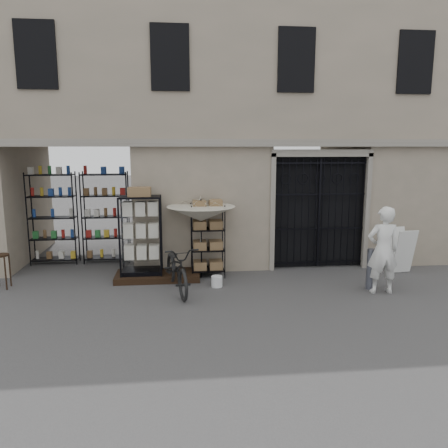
{
  "coord_description": "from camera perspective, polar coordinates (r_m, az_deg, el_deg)",
  "views": [
    {
      "loc": [
        -1.86,
        -8.73,
        3.18
      ],
      "look_at": [
        -0.8,
        1.4,
        1.35
      ],
      "focal_mm": 35.0,
      "sensor_mm": 36.0,
      "label": 1
    }
  ],
  "objects": [
    {
      "name": "white_bucket",
      "position": [
        10.06,
        -0.94,
        -7.5
      ],
      "size": [
        0.34,
        0.34,
        0.25
      ],
      "primitive_type": "cylinder",
      "rotation": [
        0.0,
        0.0,
        0.42
      ],
      "color": "silver",
      "rests_on": "ground"
    },
    {
      "name": "steel_bollard",
      "position": [
        10.35,
        18.57,
        -5.59
      ],
      "size": [
        0.19,
        0.19,
        0.92
      ],
      "primitive_type": "cylinder",
      "rotation": [
        0.0,
        0.0,
        0.13
      ],
      "color": "slate",
      "rests_on": "ground"
    },
    {
      "name": "easel_sign",
      "position": [
        11.93,
        22.07,
        -3.19
      ],
      "size": [
        0.6,
        0.67,
        1.11
      ],
      "rotation": [
        0.0,
        0.0,
        0.12
      ],
      "color": "silver",
      "rests_on": "ground"
    },
    {
      "name": "shopkeeper",
      "position": [
        10.31,
        19.71,
        -8.4
      ],
      "size": [
        0.76,
        1.93,
        0.46
      ],
      "primitive_type": "imported",
      "rotation": [
        0.0,
        0.0,
        3.11
      ],
      "color": "silver",
      "rests_on": "ground"
    },
    {
      "name": "iron_gate",
      "position": [
        11.71,
        12.06,
        1.7
      ],
      "size": [
        2.5,
        0.21,
        3.0
      ],
      "color": "black",
      "rests_on": "ground"
    },
    {
      "name": "market_umbrella",
      "position": [
        10.42,
        -3.02,
        1.87
      ],
      "size": [
        1.82,
        1.84,
        2.33
      ],
      "rotation": [
        0.0,
        0.0,
        0.33
      ],
      "color": "black",
      "rests_on": "ground"
    },
    {
      "name": "wire_rack",
      "position": [
        10.7,
        -2.14,
        -2.24
      ],
      "size": [
        0.86,
        0.67,
        1.8
      ],
      "rotation": [
        0.0,
        0.0,
        -0.14
      ],
      "color": "black",
      "rests_on": "ground"
    },
    {
      "name": "shop_shelving",
      "position": [
        12.48,
        -18.34,
        0.76
      ],
      "size": [
        2.7,
        0.5,
        2.5
      ],
      "primitive_type": "cube",
      "color": "black",
      "rests_on": "ground"
    },
    {
      "name": "main_building",
      "position": [
        12.94,
        2.42,
        16.03
      ],
      "size": [
        14.0,
        4.0,
        9.0
      ],
      "primitive_type": "cube",
      "color": "gray",
      "rests_on": "ground"
    },
    {
      "name": "step_platform",
      "position": [
        10.76,
        -8.65,
        -6.72
      ],
      "size": [
        2.0,
        0.9,
        0.15
      ],
      "primitive_type": "cube",
      "color": "black",
      "rests_on": "ground"
    },
    {
      "name": "display_cabinet",
      "position": [
        10.55,
        -10.76,
        -1.98
      ],
      "size": [
        1.08,
        0.87,
        2.03
      ],
      "rotation": [
        0.0,
        0.0,
        0.37
      ],
      "color": "black",
      "rests_on": "step_platform"
    },
    {
      "name": "ground",
      "position": [
        9.48,
        5.78,
        -9.47
      ],
      "size": [
        80.0,
        80.0,
        0.0
      ],
      "primitive_type": "plane",
      "color": "black",
      "rests_on": "ground"
    },
    {
      "name": "bicycle",
      "position": [
        9.88,
        -6.09,
        -8.66
      ],
      "size": [
        0.91,
        1.19,
        2.03
      ],
      "primitive_type": "imported",
      "rotation": [
        0.0,
        0.0,
        0.21
      ],
      "color": "black",
      "rests_on": "ground"
    },
    {
      "name": "wooden_stool",
      "position": [
        11.07,
        -27.05,
        -5.43
      ],
      "size": [
        0.47,
        0.47,
        0.79
      ],
      "rotation": [
        0.0,
        0.0,
        0.31
      ],
      "color": "black",
      "rests_on": "ground"
    },
    {
      "name": "shop_recess",
      "position": [
        11.95,
        -18.68,
        1.56
      ],
      "size": [
        3.0,
        1.7,
        3.0
      ],
      "primitive_type": "cube",
      "color": "black",
      "rests_on": "ground"
    }
  ]
}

